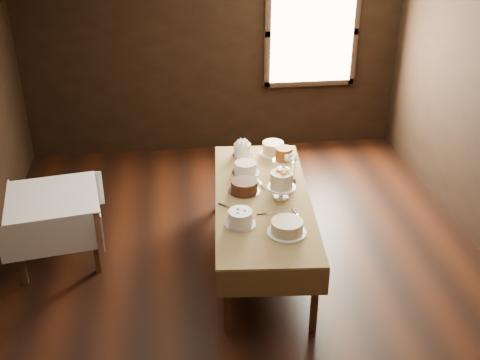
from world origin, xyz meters
name	(u,v)px	position (x,y,z in m)	size (l,w,h in m)	color
floor	(243,275)	(0.00, 0.00, 0.00)	(5.00, 6.00, 0.01)	black
wall_back	(213,50)	(0.00, 3.00, 1.40)	(5.00, 0.02, 2.80)	black
window	(312,33)	(1.30, 2.94, 1.60)	(1.10, 0.05, 1.30)	#FFEABF
display_table	(262,201)	(0.23, 0.28, 0.66)	(1.10, 2.39, 0.72)	#3F2611
side_table	(53,204)	(-1.79, 0.52, 0.64)	(0.98, 0.98, 0.72)	#3F2611
cake_meringue	(242,150)	(0.15, 1.20, 0.78)	(0.24, 0.24, 0.14)	silver
cake_speckled	(273,148)	(0.49, 1.20, 0.78)	(0.31, 0.31, 0.14)	white
cake_lattice	(246,169)	(0.13, 0.78, 0.77)	(0.30, 0.30, 0.11)	silver
cake_caramel	(284,160)	(0.53, 0.79, 0.83)	(0.23, 0.23, 0.27)	white
cake_chocolate	(244,187)	(0.06, 0.38, 0.77)	(0.36, 0.36, 0.12)	silver
cake_flowers	(281,186)	(0.40, 0.23, 0.84)	(0.30, 0.30, 0.28)	white
cake_swirl	(240,218)	(-0.05, -0.20, 0.78)	(0.28, 0.28, 0.14)	silver
cake_cream	(287,227)	(0.33, -0.38, 0.77)	(0.34, 0.34, 0.12)	white
cake_server_a	(274,213)	(0.29, -0.04, 0.72)	(0.24, 0.03, 0.01)	silver
cake_server_b	(299,218)	(0.49, -0.16, 0.72)	(0.24, 0.03, 0.01)	silver
cake_server_c	(259,181)	(0.24, 0.57, 0.72)	(0.24, 0.03, 0.01)	silver
cake_server_d	(284,184)	(0.48, 0.49, 0.72)	(0.24, 0.03, 0.01)	silver
cake_server_e	(232,209)	(-0.09, 0.07, 0.72)	(0.24, 0.03, 0.01)	silver
flower_vase	(290,180)	(0.53, 0.45, 0.78)	(0.12, 0.12, 0.13)	#2D2823
flower_bouquet	(291,163)	(0.53, 0.45, 0.97)	(0.14, 0.14, 0.20)	white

